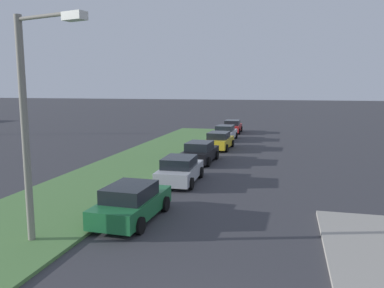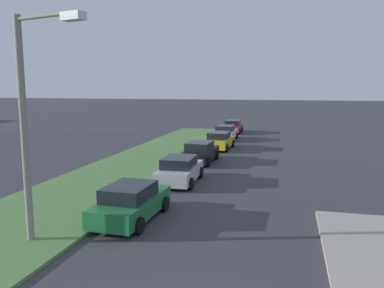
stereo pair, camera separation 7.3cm
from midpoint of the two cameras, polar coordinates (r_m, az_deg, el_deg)
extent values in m
cube|color=#517F42|center=(19.70, -16.57, -7.20)|extent=(60.00, 6.00, 0.12)
cube|color=#1E6B38|center=(15.71, -8.95, -9.00)|extent=(4.36, 1.95, 0.70)
cube|color=black|center=(15.36, -9.32, -6.99)|extent=(2.25, 1.67, 0.55)
cylinder|color=black|center=(17.32, -9.77, -8.22)|extent=(0.65, 0.24, 0.64)
cylinder|color=black|center=(16.65, -4.11, -8.81)|extent=(0.65, 0.24, 0.64)
cylinder|color=black|center=(15.06, -14.29, -10.95)|extent=(0.65, 0.24, 0.64)
cylinder|color=black|center=(14.28, -7.89, -11.86)|extent=(0.65, 0.24, 0.64)
cube|color=#B2B5BA|center=(21.36, -1.85, -4.21)|extent=(4.35, 1.92, 0.70)
cube|color=black|center=(21.04, -1.99, -2.67)|extent=(2.25, 1.66, 0.55)
cylinder|color=black|center=(22.91, -3.21, -3.99)|extent=(0.65, 0.24, 0.64)
cylinder|color=black|center=(22.51, 1.22, -4.20)|extent=(0.65, 0.24, 0.64)
cylinder|color=black|center=(20.39, -5.24, -5.58)|extent=(0.65, 0.24, 0.64)
cylinder|color=black|center=(19.94, -0.28, -5.87)|extent=(0.65, 0.24, 0.64)
cube|color=black|center=(27.03, 1.13, -1.52)|extent=(4.35, 1.93, 0.70)
cube|color=black|center=(26.73, 1.03, -0.27)|extent=(2.25, 1.67, 0.55)
cylinder|color=black|center=(28.58, 0.06, -1.47)|extent=(0.65, 0.24, 0.64)
cylinder|color=black|center=(28.16, 3.59, -1.64)|extent=(0.65, 0.24, 0.64)
cylinder|color=black|center=(26.04, -1.54, -2.46)|extent=(0.65, 0.24, 0.64)
cylinder|color=black|center=(25.57, 2.32, -2.67)|extent=(0.65, 0.24, 0.64)
cube|color=gold|center=(32.82, 3.97, 0.24)|extent=(4.37, 1.97, 0.70)
cube|color=black|center=(32.54, 3.90, 1.28)|extent=(2.26, 1.69, 0.55)
cylinder|color=black|center=(34.35, 2.98, 0.20)|extent=(0.65, 0.25, 0.64)
cylinder|color=black|center=(33.99, 5.93, 0.08)|extent=(0.65, 0.25, 0.64)
cylinder|color=black|center=(31.76, 1.86, -0.47)|extent=(0.65, 0.25, 0.64)
cylinder|color=black|center=(31.37, 5.04, -0.62)|extent=(0.65, 0.25, 0.64)
cube|color=silver|center=(38.54, 4.87, 1.46)|extent=(4.33, 1.88, 0.70)
cube|color=black|center=(38.27, 4.83, 2.35)|extent=(2.23, 1.64, 0.55)
cylinder|color=black|center=(40.05, 3.94, 1.37)|extent=(0.64, 0.23, 0.64)
cylinder|color=black|center=(39.74, 6.49, 1.29)|extent=(0.64, 0.23, 0.64)
cylinder|color=black|center=(37.42, 3.15, 0.88)|extent=(0.64, 0.23, 0.64)
cylinder|color=black|center=(37.10, 5.87, 0.78)|extent=(0.64, 0.23, 0.64)
cube|color=red|center=(44.60, 5.96, 2.40)|extent=(4.35, 1.92, 0.70)
cube|color=black|center=(44.34, 5.95, 3.17)|extent=(2.25, 1.66, 0.55)
cylinder|color=black|center=(46.06, 5.03, 2.29)|extent=(0.65, 0.24, 0.64)
cylinder|color=black|center=(45.87, 7.26, 2.23)|extent=(0.65, 0.24, 0.64)
cylinder|color=black|center=(43.40, 4.58, 1.92)|extent=(0.65, 0.24, 0.64)
cylinder|color=black|center=(43.20, 6.95, 1.85)|extent=(0.65, 0.24, 0.64)
cylinder|color=gray|center=(13.74, -23.58, 1.44)|extent=(0.24, 0.24, 7.50)
cylinder|color=gray|center=(12.90, -21.10, 17.24)|extent=(0.70, 2.36, 0.12)
cube|color=silver|center=(12.02, -17.14, 17.63)|extent=(0.52, 0.77, 0.24)
camera|label=1|loc=(0.04, -90.09, -0.01)|focal=36.08mm
camera|label=2|loc=(0.04, 89.91, 0.01)|focal=36.08mm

